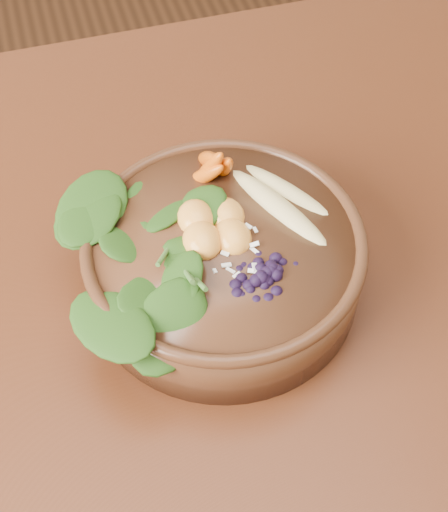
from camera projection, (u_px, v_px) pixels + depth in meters
The scene contains 8 objects.
dining_table at pixel (248, 357), 0.73m from camera, with size 1.60×0.90×0.75m.
stoneware_bowl at pixel (224, 263), 0.65m from camera, with size 0.25×0.25×0.07m, color #4C2916.
kale_heap at pixel (151, 212), 0.61m from camera, with size 0.16×0.15×0.04m, color #294F18, non-canonical shape.
carrot_cluster at pixel (214, 146), 0.64m from camera, with size 0.05×0.05×0.07m, color #D35E10, non-canonical shape.
banana_halves at pixel (283, 189), 0.64m from camera, with size 0.10×0.14×0.02m.
mandarin_cluster at pixel (214, 218), 0.62m from camera, with size 0.07×0.08×0.03m, color #F69A36, non-canonical shape.
blueberry_pile at pixel (267, 262), 0.58m from camera, with size 0.12×0.09×0.03m, color black, non-canonical shape.
coconut_flakes at pixel (238, 248), 0.61m from camera, with size 0.08×0.06×0.01m, color white, non-canonical shape.
Camera 1 is at (-0.13, -0.34, 1.30)m, focal length 50.00 mm.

